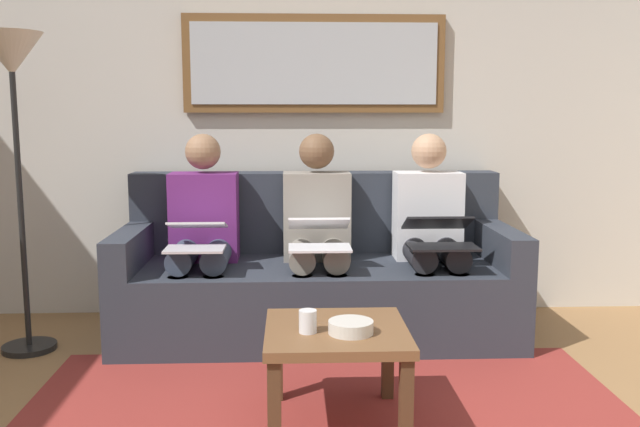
% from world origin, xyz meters
% --- Properties ---
extents(wall_rear, '(6.00, 0.12, 2.60)m').
position_xyz_m(wall_rear, '(0.00, -2.60, 1.30)').
color(wall_rear, beige).
rests_on(wall_rear, ground_plane).
extents(couch, '(2.20, 0.90, 0.90)m').
position_xyz_m(couch, '(0.00, -2.12, 0.31)').
color(couch, '#2D333D').
rests_on(couch, ground_plane).
extents(framed_mirror, '(1.59, 0.05, 0.59)m').
position_xyz_m(framed_mirror, '(0.00, -2.51, 1.55)').
color(framed_mirror, brown).
extents(coffee_table, '(0.57, 0.57, 0.40)m').
position_xyz_m(coffee_table, '(-0.03, -0.90, 0.34)').
color(coffee_table, brown).
rests_on(coffee_table, ground_plane).
extents(cup, '(0.07, 0.07, 0.09)m').
position_xyz_m(cup, '(0.08, -0.85, 0.45)').
color(cup, silver).
rests_on(cup, coffee_table).
extents(bowl, '(0.18, 0.18, 0.05)m').
position_xyz_m(bowl, '(-0.08, -0.83, 0.43)').
color(bowl, beige).
rests_on(bowl, coffee_table).
extents(person_left, '(0.38, 0.58, 1.14)m').
position_xyz_m(person_left, '(-0.64, -2.05, 0.61)').
color(person_left, silver).
rests_on(person_left, couch).
extents(laptop_black, '(0.36, 0.36, 0.16)m').
position_xyz_m(laptop_black, '(-0.64, -1.81, 0.62)').
color(laptop_black, black).
extents(person_middle, '(0.38, 0.58, 1.14)m').
position_xyz_m(person_middle, '(0.00, -2.05, 0.61)').
color(person_middle, gray).
rests_on(person_middle, couch).
extents(laptop_white, '(0.32, 0.35, 0.16)m').
position_xyz_m(laptop_white, '(0.00, -1.81, 0.62)').
color(laptop_white, white).
extents(person_right, '(0.38, 0.58, 1.14)m').
position_xyz_m(person_right, '(0.64, -2.05, 0.61)').
color(person_right, '#66236B').
rests_on(person_right, couch).
extents(laptop_silver, '(0.30, 0.33, 0.14)m').
position_xyz_m(laptop_silver, '(0.64, -1.80, 0.62)').
color(laptop_silver, silver).
extents(standing_lamp, '(0.32, 0.32, 1.66)m').
position_xyz_m(standing_lamp, '(1.55, -1.85, 1.37)').
color(standing_lamp, black).
rests_on(standing_lamp, ground_plane).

